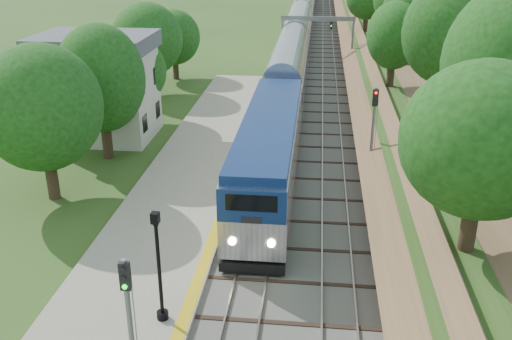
# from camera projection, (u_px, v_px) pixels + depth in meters

# --- Properties ---
(trackbed) EXTENTS (9.50, 170.00, 0.28)m
(trackbed) POSITION_uv_depth(u_px,v_px,m) (312.00, 61.00, 71.18)
(trackbed) COLOR #4C4944
(trackbed) RESTS_ON ground
(platform) EXTENTS (6.40, 68.00, 0.38)m
(platform) POSITION_uv_depth(u_px,v_px,m) (168.00, 222.00, 31.54)
(platform) COLOR gray
(platform) RESTS_ON ground
(yellow_stripe) EXTENTS (0.55, 68.00, 0.01)m
(yellow_stripe) POSITION_uv_depth(u_px,v_px,m) (219.00, 222.00, 31.18)
(yellow_stripe) COLOR gold
(yellow_stripe) RESTS_ON platform
(embankment) EXTENTS (10.64, 170.00, 11.70)m
(embankment) POSITION_uv_depth(u_px,v_px,m) (382.00, 47.00, 69.62)
(embankment) COLOR brown
(embankment) RESTS_ON ground
(station_building) EXTENTS (8.60, 6.60, 8.00)m
(station_building) POSITION_uv_depth(u_px,v_px,m) (99.00, 86.00, 43.73)
(station_building) COLOR beige
(station_building) RESTS_ON ground
(signal_gantry) EXTENTS (8.40, 0.38, 6.20)m
(signal_gantry) POSITION_uv_depth(u_px,v_px,m) (317.00, 29.00, 64.70)
(signal_gantry) COLOR slate
(signal_gantry) RESTS_ON ground
(trees_behind_platform) EXTENTS (7.82, 53.32, 7.21)m
(trees_behind_platform) POSITION_uv_depth(u_px,v_px,m) (87.00, 118.00, 34.73)
(trees_behind_platform) COLOR #332316
(trees_behind_platform) RESTS_ON ground
(train) EXTENTS (3.20, 128.34, 4.71)m
(train) POSITION_uv_depth(u_px,v_px,m) (301.00, 24.00, 83.65)
(train) COLOR black
(train) RESTS_ON trackbed
(lamppost_far) EXTENTS (0.48, 0.48, 4.87)m
(lamppost_far) POSITION_uv_depth(u_px,v_px,m) (159.00, 273.00, 22.59)
(lamppost_far) COLOR black
(lamppost_far) RESTS_ON platform
(signal_platform) EXTENTS (0.33, 0.26, 5.59)m
(signal_platform) POSITION_uv_depth(u_px,v_px,m) (129.00, 318.00, 17.96)
(signal_platform) COLOR slate
(signal_platform) RESTS_ON platform
(signal_farside) EXTENTS (0.35, 0.28, 6.35)m
(signal_farside) POSITION_uv_depth(u_px,v_px,m) (373.00, 127.00, 34.87)
(signal_farside) COLOR slate
(signal_farside) RESTS_ON ground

